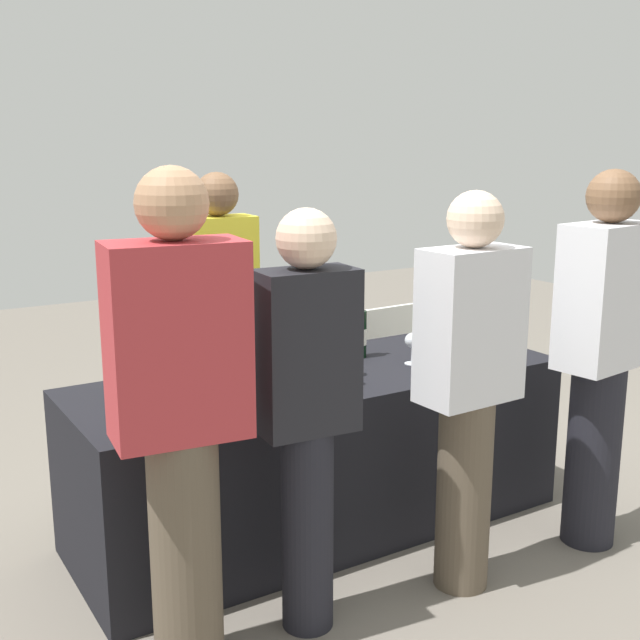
{
  "coord_description": "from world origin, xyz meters",
  "views": [
    {
      "loc": [
        -1.83,
        -2.97,
        1.78
      ],
      "look_at": [
        0.0,
        0.0,
        0.99
      ],
      "focal_mm": 44.81,
      "sensor_mm": 36.0,
      "label": 1
    }
  ],
  "objects_px": {
    "wine_glass_1": "(298,363)",
    "guest_3": "(601,350)",
    "wine_glass_2": "(348,365)",
    "server_pouring": "(220,317)",
    "wine_bottle_4": "(360,333)",
    "wine_bottle_2": "(217,353)",
    "wine_glass_4": "(412,342)",
    "menu_board": "(375,368)",
    "guest_0": "(180,414)",
    "wine_bottle_3": "(302,344)",
    "wine_bottle_5": "(450,317)",
    "guest_2": "(468,381)",
    "wine_glass_3": "(348,354)",
    "wine_bottle_0": "(138,367)",
    "guest_1": "(307,407)",
    "wine_glass_0": "(175,394)",
    "wine_bottle_1": "(201,357)"
  },
  "relations": [
    {
      "from": "wine_glass_3",
      "to": "guest_3",
      "type": "xyz_separation_m",
      "value": [
        0.87,
        -0.67,
        0.05
      ]
    },
    {
      "from": "wine_bottle_0",
      "to": "wine_glass_0",
      "type": "relative_size",
      "value": 2.44
    },
    {
      "from": "wine_glass_1",
      "to": "guest_0",
      "type": "xyz_separation_m",
      "value": [
        -0.76,
        -0.57,
        0.08
      ]
    },
    {
      "from": "wine_glass_0",
      "to": "guest_0",
      "type": "distance_m",
      "value": 0.48
    },
    {
      "from": "wine_glass_1",
      "to": "menu_board",
      "type": "height_order",
      "value": "wine_glass_1"
    },
    {
      "from": "wine_bottle_2",
      "to": "wine_bottle_0",
      "type": "bearing_deg",
      "value": -167.25
    },
    {
      "from": "wine_bottle_4",
      "to": "guest_0",
      "type": "height_order",
      "value": "guest_0"
    },
    {
      "from": "wine_bottle_1",
      "to": "wine_bottle_0",
      "type": "bearing_deg",
      "value": -172.54
    },
    {
      "from": "menu_board",
      "to": "wine_bottle_3",
      "type": "bearing_deg",
      "value": -142.72
    },
    {
      "from": "guest_3",
      "to": "menu_board",
      "type": "height_order",
      "value": "guest_3"
    },
    {
      "from": "wine_bottle_5",
      "to": "wine_glass_3",
      "type": "relative_size",
      "value": 2.25
    },
    {
      "from": "wine_bottle_0",
      "to": "menu_board",
      "type": "xyz_separation_m",
      "value": [
        1.81,
        0.85,
        -0.49
      ]
    },
    {
      "from": "wine_glass_4",
      "to": "guest_3",
      "type": "xyz_separation_m",
      "value": [
        0.5,
        -0.68,
        0.05
      ]
    },
    {
      "from": "wine_bottle_2",
      "to": "guest_3",
      "type": "height_order",
      "value": "guest_3"
    },
    {
      "from": "wine_bottle_4",
      "to": "wine_bottle_2",
      "type": "bearing_deg",
      "value": 174.54
    },
    {
      "from": "wine_bottle_5",
      "to": "wine_glass_4",
      "type": "relative_size",
      "value": 2.18
    },
    {
      "from": "wine_glass_2",
      "to": "guest_0",
      "type": "bearing_deg",
      "value": -154.81
    },
    {
      "from": "guest_1",
      "to": "guest_0",
      "type": "bearing_deg",
      "value": -175.53
    },
    {
      "from": "wine_bottle_4",
      "to": "wine_bottle_5",
      "type": "relative_size",
      "value": 0.99
    },
    {
      "from": "guest_2",
      "to": "menu_board",
      "type": "relative_size",
      "value": 2.1
    },
    {
      "from": "wine_glass_3",
      "to": "guest_3",
      "type": "bearing_deg",
      "value": -37.69
    },
    {
      "from": "wine_bottle_0",
      "to": "menu_board",
      "type": "relative_size",
      "value": 0.43
    },
    {
      "from": "menu_board",
      "to": "wine_glass_1",
      "type": "bearing_deg",
      "value": -140.11
    },
    {
      "from": "wine_bottle_2",
      "to": "menu_board",
      "type": "bearing_deg",
      "value": 28.13
    },
    {
      "from": "wine_bottle_5",
      "to": "guest_1",
      "type": "bearing_deg",
      "value": -148.79
    },
    {
      "from": "wine_glass_4",
      "to": "guest_1",
      "type": "bearing_deg",
      "value": -148.24
    },
    {
      "from": "wine_bottle_4",
      "to": "wine_glass_2",
      "type": "height_order",
      "value": "wine_bottle_4"
    },
    {
      "from": "wine_glass_4",
      "to": "wine_glass_2",
      "type": "bearing_deg",
      "value": -164.55
    },
    {
      "from": "wine_glass_2",
      "to": "guest_1",
      "type": "distance_m",
      "value": 0.65
    },
    {
      "from": "wine_glass_2",
      "to": "server_pouring",
      "type": "xyz_separation_m",
      "value": [
        -0.18,
        0.91,
        0.06
      ]
    },
    {
      "from": "server_pouring",
      "to": "menu_board",
      "type": "bearing_deg",
      "value": -163.02
    },
    {
      "from": "wine_bottle_0",
      "to": "wine_glass_1",
      "type": "bearing_deg",
      "value": -18.48
    },
    {
      "from": "guest_0",
      "to": "guest_3",
      "type": "height_order",
      "value": "guest_0"
    },
    {
      "from": "wine_bottle_4",
      "to": "server_pouring",
      "type": "bearing_deg",
      "value": 131.23
    },
    {
      "from": "guest_3",
      "to": "wine_glass_3",
      "type": "bearing_deg",
      "value": 134.82
    },
    {
      "from": "wine_bottle_4",
      "to": "wine_glass_2",
      "type": "bearing_deg",
      "value": -130.47
    },
    {
      "from": "menu_board",
      "to": "guest_0",
      "type": "bearing_deg",
      "value": -142.22
    },
    {
      "from": "wine_bottle_5",
      "to": "wine_bottle_3",
      "type": "bearing_deg",
      "value": -176.85
    },
    {
      "from": "wine_bottle_4",
      "to": "wine_glass_3",
      "type": "relative_size",
      "value": 2.23
    },
    {
      "from": "server_pouring",
      "to": "wine_glass_3",
      "type": "bearing_deg",
      "value": 112.1
    },
    {
      "from": "wine_glass_1",
      "to": "guest_3",
      "type": "height_order",
      "value": "guest_3"
    },
    {
      "from": "wine_glass_4",
      "to": "guest_2",
      "type": "xyz_separation_m",
      "value": [
        -0.23,
        -0.65,
        0.01
      ]
    },
    {
      "from": "guest_2",
      "to": "guest_3",
      "type": "distance_m",
      "value": 0.74
    },
    {
      "from": "wine_glass_1",
      "to": "guest_2",
      "type": "height_order",
      "value": "guest_2"
    },
    {
      "from": "guest_1",
      "to": "menu_board",
      "type": "bearing_deg",
      "value": 52.4
    },
    {
      "from": "wine_bottle_2",
      "to": "wine_glass_2",
      "type": "height_order",
      "value": "wine_bottle_2"
    },
    {
      "from": "wine_glass_3",
      "to": "guest_3",
      "type": "relative_size",
      "value": 0.09
    },
    {
      "from": "wine_bottle_2",
      "to": "wine_bottle_4",
      "type": "relative_size",
      "value": 0.95
    },
    {
      "from": "wine_glass_3",
      "to": "guest_1",
      "type": "distance_m",
      "value": 0.78
    },
    {
      "from": "wine_bottle_3",
      "to": "wine_bottle_4",
      "type": "relative_size",
      "value": 0.97
    }
  ]
}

